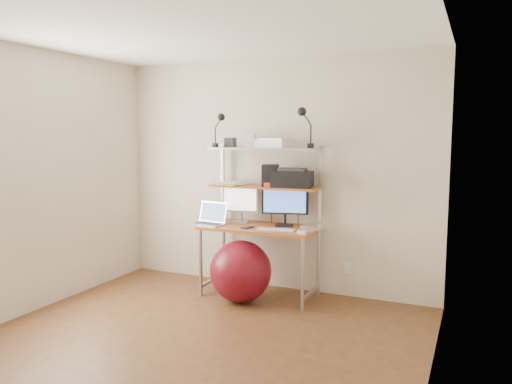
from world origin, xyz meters
TOP-DOWN VIEW (x-y plane):
  - room at (0.00, 0.00)m, footprint 3.60×3.60m
  - computer_desk at (0.00, 1.50)m, footprint 1.20×0.60m
  - wall_outlet at (0.85, 1.79)m, footprint 0.08×0.01m
  - monitor_silver at (-0.28, 1.57)m, footprint 0.39×0.17m
  - monitor_black at (0.23, 1.58)m, footprint 0.48×0.18m
  - laptop at (-0.52, 1.34)m, footprint 0.37×0.31m
  - keyboard at (0.23, 1.31)m, footprint 0.38×0.16m
  - mouse at (0.52, 1.26)m, footprint 0.10×0.07m
  - mac_mini at (0.54, 1.53)m, footprint 0.20×0.20m
  - phone at (-0.08, 1.30)m, footprint 0.10×0.15m
  - printer at (0.31, 1.57)m, footprint 0.44×0.33m
  - nas_cube at (0.07, 1.55)m, footprint 0.18×0.18m
  - red_box at (0.12, 1.49)m, footprint 0.17×0.12m
  - scanner at (0.11, 1.57)m, footprint 0.42×0.33m
  - box_white at (-0.18, 1.57)m, footprint 0.14×0.12m
  - box_grey at (-0.42, 1.60)m, footprint 0.10×0.10m
  - clip_lamp_left at (-0.48, 1.47)m, footprint 0.14×0.08m
  - clip_lamp_right at (0.44, 1.51)m, footprint 0.16×0.09m
  - exercise_ball at (-0.10, 1.19)m, footprint 0.63×0.63m
  - paper_stack at (-0.39, 1.57)m, footprint 0.36×0.41m

SIDE VIEW (x-z plane):
  - wall_outlet at x=0.85m, z-range 0.24..0.36m
  - exercise_ball at x=-0.10m, z-range 0.00..0.63m
  - keyboard at x=0.23m, z-range 0.74..0.75m
  - phone at x=-0.08m, z-range 0.74..0.75m
  - mouse at x=0.52m, z-range 0.74..0.77m
  - mac_mini at x=0.54m, z-range 0.74..0.78m
  - laptop at x=-0.52m, z-range 0.64..0.94m
  - computer_desk at x=0.00m, z-range 0.17..1.74m
  - monitor_silver at x=-0.28m, z-range 0.75..1.19m
  - monitor_black at x=0.23m, z-range 0.74..1.23m
  - paper_stack at x=-0.39m, z-range 1.15..1.17m
  - red_box at x=0.12m, z-range 1.15..1.20m
  - printer at x=0.31m, z-range 1.14..1.34m
  - room at x=0.00m, z-range -0.55..3.05m
  - nas_cube at x=0.07m, z-range 1.15..1.38m
  - scanner at x=0.11m, z-range 1.55..1.64m
  - box_grey at x=-0.42m, z-range 1.55..1.65m
  - box_white at x=-0.18m, z-range 1.55..1.69m
  - clip_lamp_left at x=-0.48m, z-range 1.63..1.99m
  - clip_lamp_right at x=0.44m, z-range 1.64..2.05m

